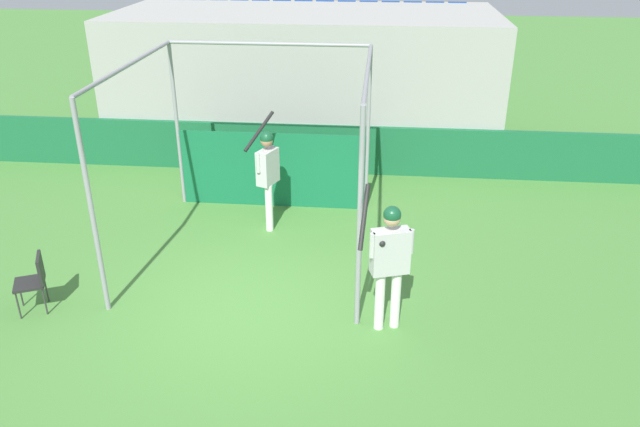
# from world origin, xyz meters

# --- Properties ---
(ground_plane) EXTENTS (60.00, 60.00, 0.00)m
(ground_plane) POSITION_xyz_m (0.00, 0.00, 0.00)
(ground_plane) COLOR #477F38
(outfield_wall) EXTENTS (24.00, 0.12, 1.05)m
(outfield_wall) POSITION_xyz_m (0.00, 5.35, 0.53)
(outfield_wall) COLOR #196038
(outfield_wall) RESTS_ON ground
(bleacher_section) EXTENTS (8.70, 4.00, 3.13)m
(bleacher_section) POSITION_xyz_m (0.00, 7.41, 1.56)
(bleacher_section) COLOR #9E9E99
(bleacher_section) RESTS_ON ground
(batting_cage) EXTENTS (3.60, 3.79, 3.09)m
(batting_cage) POSITION_xyz_m (-0.20, 2.88, 1.32)
(batting_cage) COLOR gray
(batting_cage) RESTS_ON ground
(player_batter) EXTENTS (0.61, 0.95, 1.95)m
(player_batter) POSITION_xyz_m (-0.12, 2.60, 1.09)
(player_batter) COLOR white
(player_batter) RESTS_ON ground
(player_waiting) EXTENTS (0.71, 0.55, 2.05)m
(player_waiting) POSITION_xyz_m (1.96, -0.23, 1.10)
(player_waiting) COLOR white
(player_waiting) RESTS_ON ground
(folding_chair) EXTENTS (0.53, 0.53, 0.84)m
(folding_chair) POSITION_xyz_m (-2.91, -0.27, 0.52)
(folding_chair) COLOR black
(folding_chair) RESTS_ON ground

